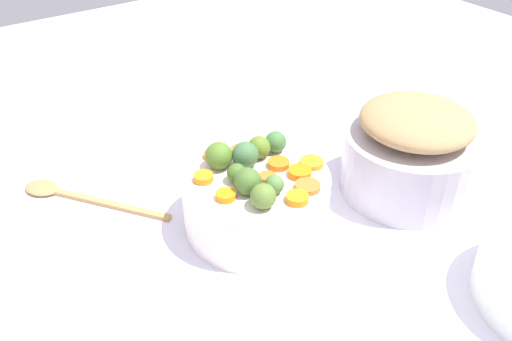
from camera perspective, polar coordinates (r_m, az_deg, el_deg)
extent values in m
cube|color=white|center=(0.92, 2.59, -5.41)|extent=(2.40, 2.40, 0.02)
cylinder|color=white|center=(0.86, 0.00, -3.20)|extent=(0.23, 0.23, 0.10)
cylinder|color=#BDB8C2|center=(0.97, 15.76, 0.77)|extent=(0.23, 0.23, 0.11)
ellipsoid|color=tan|center=(0.93, 16.56, 5.06)|extent=(0.19, 0.19, 0.06)
cylinder|color=orange|center=(0.83, -5.52, -0.74)|extent=(0.04, 0.04, 0.01)
cylinder|color=orange|center=(0.84, 4.63, -0.21)|extent=(0.04, 0.04, 0.01)
cylinder|color=orange|center=(0.79, -3.19, -2.64)|extent=(0.03, 0.03, 0.01)
cylinder|color=orange|center=(0.81, 5.59, -1.61)|extent=(0.05, 0.05, 0.01)
cylinder|color=orange|center=(0.86, 5.86, 0.82)|extent=(0.05, 0.05, 0.01)
cylinder|color=orange|center=(0.88, -4.39, 1.65)|extent=(0.05, 0.05, 0.01)
cylinder|color=orange|center=(0.89, -1.65, 2.13)|extent=(0.05, 0.05, 0.01)
cylinder|color=orange|center=(0.78, 4.35, -2.91)|extent=(0.04, 0.04, 0.01)
cylinder|color=orange|center=(0.82, 1.23, -0.73)|extent=(0.04, 0.04, 0.01)
cylinder|color=orange|center=(0.86, 2.58, 0.78)|extent=(0.04, 0.04, 0.01)
sphere|color=#446B26|center=(0.81, -2.03, -0.29)|extent=(0.03, 0.03, 0.03)
sphere|color=#547F3F|center=(0.79, 1.92, -1.47)|extent=(0.03, 0.03, 0.03)
sphere|color=#527928|center=(0.84, -3.93, 1.57)|extent=(0.04, 0.04, 0.04)
sphere|color=#5B7C32|center=(0.76, 0.76, -2.71)|extent=(0.04, 0.04, 0.04)
sphere|color=#486E2C|center=(0.79, -0.88, -1.14)|extent=(0.04, 0.04, 0.04)
sphere|color=#5A7A26|center=(0.87, 0.33, 2.45)|extent=(0.04, 0.04, 0.04)
sphere|color=#42773B|center=(0.88, 2.07, 3.02)|extent=(0.04, 0.04, 0.04)
sphere|color=#446F41|center=(0.85, -1.14, 1.66)|extent=(0.04, 0.04, 0.04)
cube|color=tan|center=(0.96, -15.18, -3.43)|extent=(0.20, 0.15, 0.01)
ellipsoid|color=tan|center=(1.04, -21.52, -1.69)|extent=(0.08, 0.07, 0.01)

